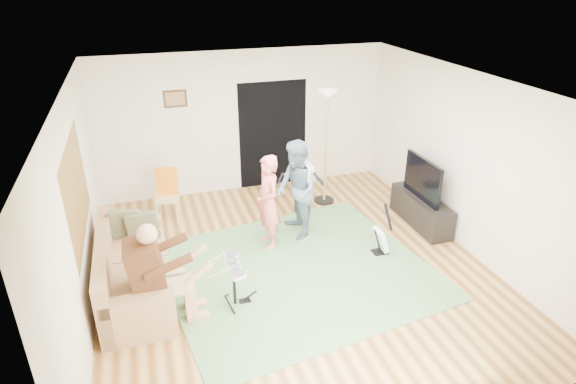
{
  "coord_description": "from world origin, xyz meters",
  "views": [
    {
      "loc": [
        -1.88,
        -5.68,
        4.04
      ],
      "look_at": [
        0.01,
        0.3,
        1.09
      ],
      "focal_mm": 30.0,
      "sensor_mm": 36.0,
      "label": 1
    }
  ],
  "objects_px": {
    "guitar_spare": "(381,239)",
    "tv_cabinet": "(421,210)",
    "drum_kit": "(234,286)",
    "dining_chair": "(168,202)",
    "television": "(423,179)",
    "sofa": "(129,276)",
    "torchiere_lamp": "(327,128)",
    "guitarist": "(296,190)",
    "singer": "(268,202)"
  },
  "relations": [
    {
      "from": "guitarist",
      "to": "dining_chair",
      "type": "relative_size",
      "value": 1.78
    },
    {
      "from": "sofa",
      "to": "drum_kit",
      "type": "xyz_separation_m",
      "value": [
        1.3,
        -0.65,
        -0.01
      ]
    },
    {
      "from": "sofa",
      "to": "television",
      "type": "height_order",
      "value": "television"
    },
    {
      "from": "torchiere_lamp",
      "to": "dining_chair",
      "type": "xyz_separation_m",
      "value": [
        -2.86,
        0.17,
        -1.13
      ]
    },
    {
      "from": "singer",
      "to": "torchiere_lamp",
      "type": "height_order",
      "value": "torchiere_lamp"
    },
    {
      "from": "sofa",
      "to": "guitarist",
      "type": "height_order",
      "value": "guitarist"
    },
    {
      "from": "guitar_spare",
      "to": "tv_cabinet",
      "type": "distance_m",
      "value": 1.27
    },
    {
      "from": "guitarist",
      "to": "torchiere_lamp",
      "type": "distance_m",
      "value": 1.52
    },
    {
      "from": "singer",
      "to": "guitar_spare",
      "type": "xyz_separation_m",
      "value": [
        1.58,
        -0.76,
        -0.51
      ]
    },
    {
      "from": "guitarist",
      "to": "singer",
      "type": "bearing_deg",
      "value": -71.53
    },
    {
      "from": "television",
      "to": "sofa",
      "type": "bearing_deg",
      "value": -173.35
    },
    {
      "from": "drum_kit",
      "to": "dining_chair",
      "type": "bearing_deg",
      "value": 102.95
    },
    {
      "from": "torchiere_lamp",
      "to": "television",
      "type": "bearing_deg",
      "value": -47.47
    },
    {
      "from": "sofa",
      "to": "drum_kit",
      "type": "distance_m",
      "value": 1.45
    },
    {
      "from": "singer",
      "to": "guitarist",
      "type": "height_order",
      "value": "guitarist"
    },
    {
      "from": "torchiere_lamp",
      "to": "tv_cabinet",
      "type": "height_order",
      "value": "torchiere_lamp"
    },
    {
      "from": "drum_kit",
      "to": "torchiere_lamp",
      "type": "relative_size",
      "value": 0.31
    },
    {
      "from": "sofa",
      "to": "guitarist",
      "type": "distance_m",
      "value": 2.81
    },
    {
      "from": "guitarist",
      "to": "guitar_spare",
      "type": "height_order",
      "value": "guitarist"
    },
    {
      "from": "guitar_spare",
      "to": "tv_cabinet",
      "type": "xyz_separation_m",
      "value": [
        1.1,
        0.65,
        0.01
      ]
    },
    {
      "from": "drum_kit",
      "to": "tv_cabinet",
      "type": "xyz_separation_m",
      "value": [
        3.5,
        1.2,
        -0.03
      ]
    },
    {
      "from": "guitarist",
      "to": "television",
      "type": "bearing_deg",
      "value": 82.37
    },
    {
      "from": "television",
      "to": "dining_chair",
      "type": "bearing_deg",
      "value": 159.94
    },
    {
      "from": "dining_chair",
      "to": "tv_cabinet",
      "type": "xyz_separation_m",
      "value": [
        4.12,
        -1.49,
        -0.07
      ]
    },
    {
      "from": "guitarist",
      "to": "tv_cabinet",
      "type": "distance_m",
      "value": 2.25
    },
    {
      "from": "sofa",
      "to": "tv_cabinet",
      "type": "bearing_deg",
      "value": 6.58
    },
    {
      "from": "sofa",
      "to": "guitar_spare",
      "type": "height_order",
      "value": "sofa"
    },
    {
      "from": "drum_kit",
      "to": "guitar_spare",
      "type": "distance_m",
      "value": 2.47
    },
    {
      "from": "drum_kit",
      "to": "torchiere_lamp",
      "type": "bearing_deg",
      "value": 48.35
    },
    {
      "from": "torchiere_lamp",
      "to": "dining_chair",
      "type": "height_order",
      "value": "torchiere_lamp"
    },
    {
      "from": "sofa",
      "to": "drum_kit",
      "type": "bearing_deg",
      "value": -26.64
    },
    {
      "from": "torchiere_lamp",
      "to": "tv_cabinet",
      "type": "xyz_separation_m",
      "value": [
        1.26,
        -1.32,
        -1.2
      ]
    },
    {
      "from": "tv_cabinet",
      "to": "singer",
      "type": "bearing_deg",
      "value": 177.7
    },
    {
      "from": "singer",
      "to": "dining_chair",
      "type": "bearing_deg",
      "value": -140.33
    },
    {
      "from": "television",
      "to": "singer",
      "type": "bearing_deg",
      "value": 177.66
    },
    {
      "from": "drum_kit",
      "to": "dining_chair",
      "type": "xyz_separation_m",
      "value": [
        -0.62,
        2.69,
        0.04
      ]
    },
    {
      "from": "drum_kit",
      "to": "dining_chair",
      "type": "distance_m",
      "value": 2.76
    },
    {
      "from": "guitarist",
      "to": "guitar_spare",
      "type": "distance_m",
      "value": 1.53
    },
    {
      "from": "drum_kit",
      "to": "dining_chair",
      "type": "height_order",
      "value": "dining_chair"
    },
    {
      "from": "singer",
      "to": "guitar_spare",
      "type": "distance_m",
      "value": 1.83
    },
    {
      "from": "torchiere_lamp",
      "to": "guitar_spare",
      "type": "bearing_deg",
      "value": -85.29
    },
    {
      "from": "guitar_spare",
      "to": "torchiere_lamp",
      "type": "height_order",
      "value": "torchiere_lamp"
    },
    {
      "from": "guitarist",
      "to": "television",
      "type": "xyz_separation_m",
      "value": [
        2.11,
        -0.28,
        0.04
      ]
    },
    {
      "from": "sofa",
      "to": "tv_cabinet",
      "type": "xyz_separation_m",
      "value": [
        4.8,
        0.55,
        -0.04
      ]
    },
    {
      "from": "drum_kit",
      "to": "guitarist",
      "type": "bearing_deg",
      "value": 48.0
    },
    {
      "from": "guitarist",
      "to": "dining_chair",
      "type": "distance_m",
      "value": 2.35
    },
    {
      "from": "sofa",
      "to": "torchiere_lamp",
      "type": "distance_m",
      "value": 4.17
    },
    {
      "from": "guitarist",
      "to": "television",
      "type": "distance_m",
      "value": 2.13
    },
    {
      "from": "singer",
      "to": "guitarist",
      "type": "distance_m",
      "value": 0.55
    },
    {
      "from": "dining_chair",
      "to": "television",
      "type": "distance_m",
      "value": 4.36
    }
  ]
}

